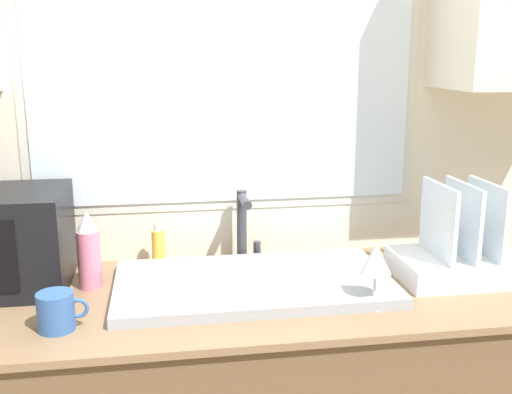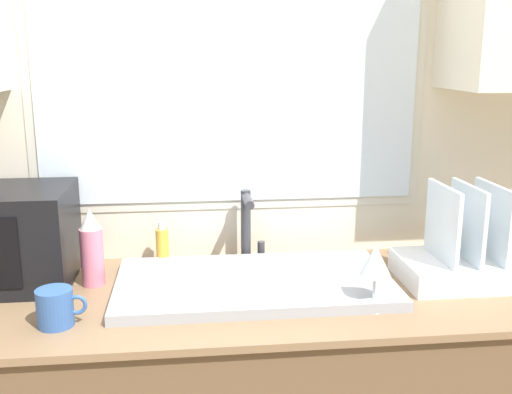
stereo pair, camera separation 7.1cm
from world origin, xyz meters
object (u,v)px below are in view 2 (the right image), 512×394
at_px(dish_rack, 464,260).
at_px(mug_near_sink, 56,308).
at_px(faucet, 248,221).
at_px(wine_glass, 375,262).
at_px(spray_bottle, 92,249).
at_px(soap_bottle, 162,246).

relative_size(dish_rack, mug_near_sink, 3.03).
height_order(faucet, wine_glass, faucet).
bearing_deg(wine_glass, dish_rack, 27.26).
relative_size(mug_near_sink, wine_glass, 0.70).
distance_m(dish_rack, spray_bottle, 1.09).
bearing_deg(faucet, soap_bottle, 179.94).
bearing_deg(spray_bottle, wine_glass, -18.83).
height_order(dish_rack, mug_near_sink, dish_rack).
height_order(soap_bottle, wine_glass, wine_glass).
xyz_separation_m(faucet, mug_near_sink, (-0.52, -0.41, -0.09)).
bearing_deg(dish_rack, spray_bottle, 175.20).
relative_size(faucet, soap_bottle, 1.64).
xyz_separation_m(dish_rack, spray_bottle, (-1.08, 0.09, 0.04)).
distance_m(faucet, dish_rack, 0.66).
xyz_separation_m(soap_bottle, wine_glass, (0.56, -0.41, 0.07)).
xyz_separation_m(spray_bottle, soap_bottle, (0.19, 0.15, -0.05)).
relative_size(dish_rack, wine_glass, 2.11).
bearing_deg(spray_bottle, faucet, 17.60).
height_order(faucet, dish_rack, dish_rack).
bearing_deg(faucet, wine_glass, -54.35).
distance_m(dish_rack, mug_near_sink, 1.15).
bearing_deg(faucet, mug_near_sink, -141.36).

